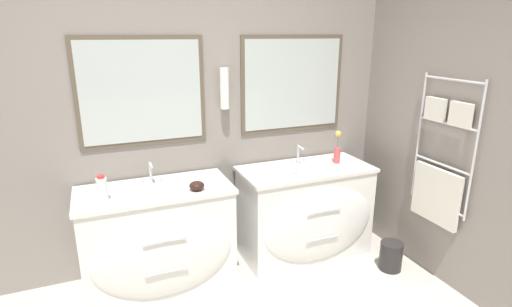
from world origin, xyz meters
name	(u,v)px	position (x,y,z in m)	size (l,w,h in m)	color
wall_back	(182,116)	(0.02, 1.70, 1.31)	(5.33, 0.16, 2.60)	gray
wall_right	(444,123)	(1.89, 0.75, 1.29)	(0.13, 3.51, 2.60)	gray
vanity_left	(159,239)	(-0.29, 1.34, 0.42)	(1.17, 0.63, 0.83)	white
vanity_right	(306,212)	(1.02, 1.34, 0.42)	(1.17, 0.63, 0.83)	white
faucet_left	(151,173)	(-0.29, 1.51, 0.91)	(0.17, 0.11, 0.17)	silver
faucet_right	(299,155)	(1.02, 1.51, 0.91)	(0.17, 0.11, 0.17)	silver
toiletry_bottle	(102,189)	(-0.66, 1.28, 0.92)	(0.07, 0.07, 0.19)	silver
amenity_bowl	(196,186)	(0.00, 1.22, 0.87)	(0.12, 0.12, 0.07)	black
flower_vase	(337,150)	(1.35, 1.39, 0.95)	(0.06, 0.06, 0.30)	#CC4C51
soap_dish	(295,174)	(0.83, 1.21, 0.85)	(0.10, 0.07, 0.04)	white
waste_bin	(391,255)	(1.58, 0.83, 0.13)	(0.19, 0.19, 0.25)	#282626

